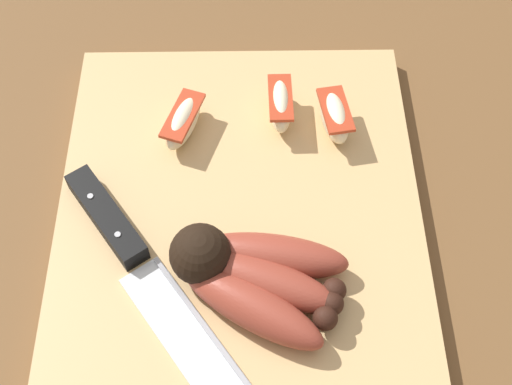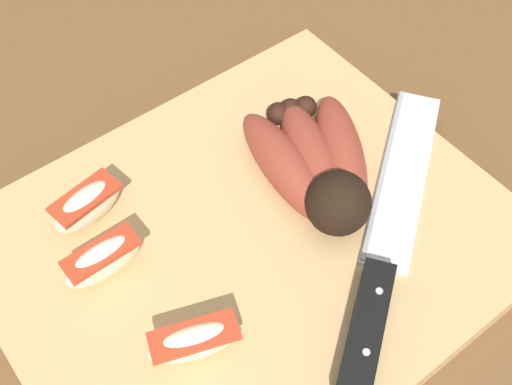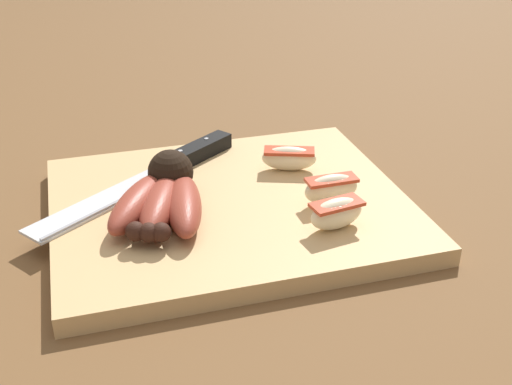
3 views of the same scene
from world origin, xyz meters
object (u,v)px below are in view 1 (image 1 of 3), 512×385
(banana_bunch, at_px, (248,276))
(apple_wedge_far, at_px, (277,105))
(chefs_knife, at_px, (133,265))
(apple_wedge_middle, at_px, (331,117))
(apple_wedge_near, at_px, (180,121))

(banana_bunch, relative_size, apple_wedge_far, 2.42)
(chefs_knife, relative_size, apple_wedge_far, 4.17)
(apple_wedge_middle, bearing_deg, banana_bunch, -25.74)
(apple_wedge_far, bearing_deg, banana_bunch, -9.13)
(apple_wedge_middle, distance_m, apple_wedge_far, 0.05)
(apple_wedge_near, distance_m, apple_wedge_middle, 0.14)
(banana_bunch, height_order, apple_wedge_near, banana_bunch)
(banana_bunch, xyz_separation_m, apple_wedge_middle, (-0.16, 0.08, -0.00))
(apple_wedge_middle, xyz_separation_m, apple_wedge_far, (-0.01, -0.05, 0.00))
(apple_wedge_near, xyz_separation_m, apple_wedge_far, (-0.02, 0.09, 0.00))
(apple_wedge_near, xyz_separation_m, apple_wedge_middle, (-0.00, 0.14, 0.00))
(apple_wedge_middle, relative_size, apple_wedge_far, 1.01)
(apple_wedge_near, height_order, apple_wedge_middle, apple_wedge_middle)
(apple_wedge_middle, bearing_deg, apple_wedge_far, -106.28)
(banana_bunch, distance_m, apple_wedge_near, 0.17)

